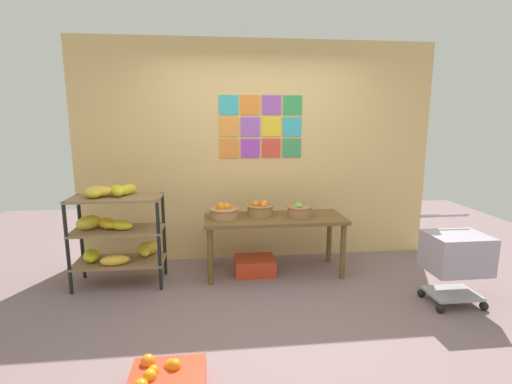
{
  "coord_description": "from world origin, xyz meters",
  "views": [
    {
      "loc": [
        -0.55,
        -3.06,
        1.72
      ],
      "look_at": [
        -0.11,
        0.8,
        0.99
      ],
      "focal_mm": 26.46,
      "sensor_mm": 36.0,
      "label": 1
    }
  ],
  "objects_px": {
    "fruit_basket_back_left": "(300,210)",
    "produce_crate_under_table": "(255,266)",
    "fruit_basket_left": "(260,209)",
    "fruit_basket_centre": "(224,211)",
    "shopping_cart": "(456,256)",
    "display_table": "(274,224)",
    "banana_shelf_unit": "(115,226)",
    "orange_crate_foreground": "(167,381)"
  },
  "relations": [
    {
      "from": "fruit_basket_back_left",
      "to": "orange_crate_foreground",
      "type": "xyz_separation_m",
      "value": [
        -1.28,
        -1.85,
        -0.65
      ]
    },
    {
      "from": "banana_shelf_unit",
      "to": "fruit_basket_back_left",
      "type": "bearing_deg",
      "value": 2.33
    },
    {
      "from": "produce_crate_under_table",
      "to": "orange_crate_foreground",
      "type": "distance_m",
      "value": 2.02
    },
    {
      "from": "orange_crate_foreground",
      "to": "produce_crate_under_table",
      "type": "bearing_deg",
      "value": 67.53
    },
    {
      "from": "fruit_basket_centre",
      "to": "produce_crate_under_table",
      "type": "relative_size",
      "value": 0.73
    },
    {
      "from": "display_table",
      "to": "shopping_cart",
      "type": "relative_size",
      "value": 1.91
    },
    {
      "from": "orange_crate_foreground",
      "to": "display_table",
      "type": "bearing_deg",
      "value": 61.93
    },
    {
      "from": "fruit_basket_back_left",
      "to": "shopping_cart",
      "type": "distance_m",
      "value": 1.6
    },
    {
      "from": "banana_shelf_unit",
      "to": "fruit_basket_centre",
      "type": "distance_m",
      "value": 1.16
    },
    {
      "from": "banana_shelf_unit",
      "to": "fruit_basket_back_left",
      "type": "relative_size",
      "value": 3.65
    },
    {
      "from": "display_table",
      "to": "fruit_basket_back_left",
      "type": "height_order",
      "value": "fruit_basket_back_left"
    },
    {
      "from": "fruit_basket_centre",
      "to": "shopping_cart",
      "type": "bearing_deg",
      "value": -24.14
    },
    {
      "from": "fruit_basket_centre",
      "to": "fruit_basket_back_left",
      "type": "bearing_deg",
      "value": -2.72
    },
    {
      "from": "fruit_basket_centre",
      "to": "produce_crate_under_table",
      "type": "distance_m",
      "value": 0.73
    },
    {
      "from": "banana_shelf_unit",
      "to": "fruit_basket_left",
      "type": "relative_size",
      "value": 3.4
    },
    {
      "from": "display_table",
      "to": "fruit_basket_left",
      "type": "relative_size",
      "value": 4.98
    },
    {
      "from": "fruit_basket_left",
      "to": "shopping_cart",
      "type": "xyz_separation_m",
      "value": [
        1.72,
        -1.03,
        -0.26
      ]
    },
    {
      "from": "banana_shelf_unit",
      "to": "orange_crate_foreground",
      "type": "distance_m",
      "value": 1.99
    },
    {
      "from": "shopping_cart",
      "to": "fruit_basket_left",
      "type": "bearing_deg",
      "value": 151.37
    },
    {
      "from": "fruit_basket_left",
      "to": "fruit_basket_centre",
      "type": "height_order",
      "value": "fruit_basket_centre"
    },
    {
      "from": "fruit_basket_left",
      "to": "produce_crate_under_table",
      "type": "bearing_deg",
      "value": -126.46
    },
    {
      "from": "fruit_basket_centre",
      "to": "fruit_basket_left",
      "type": "bearing_deg",
      "value": 10.14
    },
    {
      "from": "banana_shelf_unit",
      "to": "display_table",
      "type": "bearing_deg",
      "value": 3.27
    },
    {
      "from": "banana_shelf_unit",
      "to": "fruit_basket_left",
      "type": "distance_m",
      "value": 1.58
    },
    {
      "from": "shopping_cart",
      "to": "fruit_basket_back_left",
      "type": "bearing_deg",
      "value": 146.83
    },
    {
      "from": "produce_crate_under_table",
      "to": "shopping_cart",
      "type": "relative_size",
      "value": 0.55
    },
    {
      "from": "fruit_basket_back_left",
      "to": "shopping_cart",
      "type": "xyz_separation_m",
      "value": [
        1.29,
        -0.92,
        -0.25
      ]
    },
    {
      "from": "fruit_basket_back_left",
      "to": "fruit_basket_centre",
      "type": "height_order",
      "value": "fruit_basket_centre"
    },
    {
      "from": "fruit_basket_back_left",
      "to": "orange_crate_foreground",
      "type": "bearing_deg",
      "value": -124.66
    },
    {
      "from": "fruit_basket_back_left",
      "to": "fruit_basket_centre",
      "type": "xyz_separation_m",
      "value": [
        -0.85,
        0.04,
        0.0
      ]
    },
    {
      "from": "fruit_basket_left",
      "to": "shopping_cart",
      "type": "bearing_deg",
      "value": -30.91
    },
    {
      "from": "orange_crate_foreground",
      "to": "fruit_basket_back_left",
      "type": "bearing_deg",
      "value": 55.34
    },
    {
      "from": "fruit_basket_back_left",
      "to": "shopping_cart",
      "type": "height_order",
      "value": "shopping_cart"
    },
    {
      "from": "fruit_basket_back_left",
      "to": "display_table",
      "type": "bearing_deg",
      "value": 176.69
    },
    {
      "from": "produce_crate_under_table",
      "to": "banana_shelf_unit",
      "type": "bearing_deg",
      "value": -176.36
    },
    {
      "from": "fruit_basket_left",
      "to": "banana_shelf_unit",
      "type": "bearing_deg",
      "value": -172.86
    },
    {
      "from": "produce_crate_under_table",
      "to": "display_table",
      "type": "bearing_deg",
      "value": 0.78
    },
    {
      "from": "fruit_basket_centre",
      "to": "orange_crate_foreground",
      "type": "distance_m",
      "value": 2.05
    },
    {
      "from": "banana_shelf_unit",
      "to": "fruit_basket_left",
      "type": "xyz_separation_m",
      "value": [
        1.56,
        0.2,
        0.1
      ]
    },
    {
      "from": "fruit_basket_left",
      "to": "orange_crate_foreground",
      "type": "distance_m",
      "value": 2.24
    },
    {
      "from": "fruit_basket_back_left",
      "to": "produce_crate_under_table",
      "type": "relative_size",
      "value": 0.65
    },
    {
      "from": "display_table",
      "to": "shopping_cart",
      "type": "bearing_deg",
      "value": -30.7
    }
  ]
}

